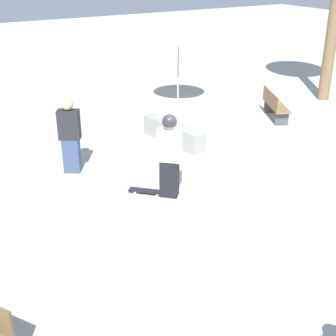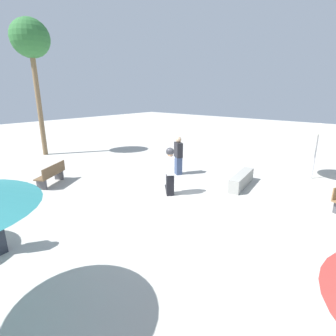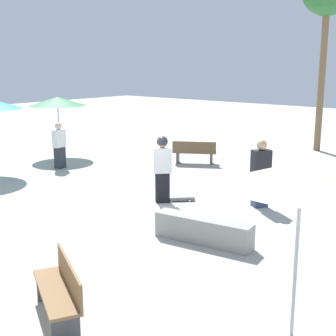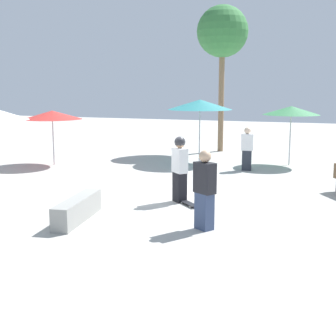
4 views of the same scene
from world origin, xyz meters
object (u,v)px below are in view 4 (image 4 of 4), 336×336
object	(u,v)px
skater_main	(180,167)
concrete_ledge	(78,209)
shade_umbrella_red	(52,115)
skateboard	(189,203)
shade_umbrella_green	(291,111)
bystander_far	(205,190)
palm_tree_right	(222,33)
bystander_watching	(247,149)
shade_umbrella_teal	(200,105)

from	to	relation	value
skater_main	concrete_ledge	world-z (taller)	skater_main
skater_main	shade_umbrella_red	distance (m)	7.93
skateboard	concrete_ledge	world-z (taller)	concrete_ledge
shade_umbrella_green	bystander_far	bearing A→B (deg)	174.98
skater_main	bystander_far	xyz separation A→B (m)	(-2.20, -1.32, -0.09)
palm_tree_right	bystander_watching	bearing A→B (deg)	-155.38
skater_main	palm_tree_right	xyz separation A→B (m)	(10.34, 1.43, 4.63)
shade_umbrella_teal	bystander_watching	bearing A→B (deg)	-117.53
shade_umbrella_green	palm_tree_right	world-z (taller)	palm_tree_right
bystander_far	bystander_watching	bearing A→B (deg)	126.15
skateboard	shade_umbrella_red	world-z (taller)	shade_umbrella_red
concrete_ledge	shade_umbrella_red	world-z (taller)	shade_umbrella_red
bystander_watching	bystander_far	bearing A→B (deg)	86.14
shade_umbrella_green	bystander_watching	bearing A→B (deg)	143.10
palm_tree_right	bystander_watching	xyz separation A→B (m)	(-4.85, -2.22, -4.78)
skateboard	shade_umbrella_teal	size ratio (longest dim) A/B	0.27
concrete_ledge	palm_tree_right	distance (m)	13.96
concrete_ledge	shade_umbrella_red	size ratio (longest dim) A/B	0.91
skateboard	shade_umbrella_green	bearing A→B (deg)	121.40
skater_main	shade_umbrella_green	world-z (taller)	shade_umbrella_green
concrete_ledge	shade_umbrella_teal	world-z (taller)	shade_umbrella_teal
concrete_ledge	shade_umbrella_red	xyz separation A→B (m)	(6.61, 5.08, 1.74)
shade_umbrella_teal	bystander_far	size ratio (longest dim) A/B	1.50
shade_umbrella_teal	palm_tree_right	distance (m)	4.90
shade_umbrella_teal	bystander_far	xyz separation A→B (m)	(-8.83, -2.73, -1.51)
skateboard	bystander_far	xyz separation A→B (m)	(-1.88, -0.96, 0.82)
skateboard	concrete_ledge	xyz separation A→B (m)	(-2.24, 2.03, 0.21)
shade_umbrella_teal	palm_tree_right	bearing A→B (deg)	0.43
shade_umbrella_teal	bystander_watching	xyz separation A→B (m)	(-1.14, -2.20, -1.58)
skateboard	shade_umbrella_red	bearing A→B (deg)	-166.97
skateboard	palm_tree_right	world-z (taller)	palm_tree_right
bystander_far	shade_umbrella_red	bearing A→B (deg)	174.39
skateboard	shade_umbrella_red	xyz separation A→B (m)	(4.37, 7.10, 1.95)
skateboard	shade_umbrella_teal	xyz separation A→B (m)	(6.95, 1.77, 2.33)
skateboard	palm_tree_right	xyz separation A→B (m)	(10.66, 1.80, 5.54)
concrete_ledge	bystander_watching	size ratio (longest dim) A/B	1.33
concrete_ledge	shade_umbrella_green	size ratio (longest dim) A/B	0.92
palm_tree_right	shade_umbrella_teal	bearing A→B (deg)	-179.57
skateboard	shade_umbrella_green	xyz separation A→B (m)	(7.63, -1.80, 2.12)
shade_umbrella_green	bystander_far	xyz separation A→B (m)	(-9.51, 0.84, -1.30)
shade_umbrella_red	bystander_watching	xyz separation A→B (m)	(1.44, -7.53, -1.19)
shade_umbrella_red	shade_umbrella_green	xyz separation A→B (m)	(3.26, -8.90, 0.18)
shade_umbrella_green	bystander_watching	world-z (taller)	shade_umbrella_green
shade_umbrella_teal	palm_tree_right	world-z (taller)	palm_tree_right
skater_main	bystander_far	world-z (taller)	skater_main
concrete_ledge	bystander_far	world-z (taller)	bystander_far
skater_main	shade_umbrella_teal	distance (m)	6.93
shade_umbrella_red	palm_tree_right	size ratio (longest dim) A/B	0.34
shade_umbrella_teal	bystander_watching	distance (m)	2.94
skateboard	shade_umbrella_green	world-z (taller)	shade_umbrella_green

